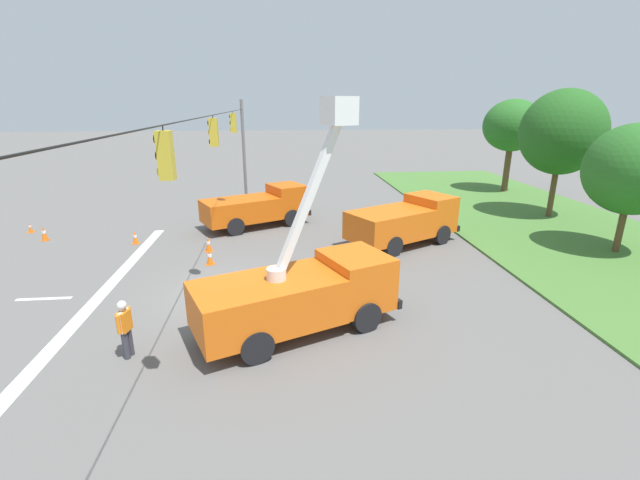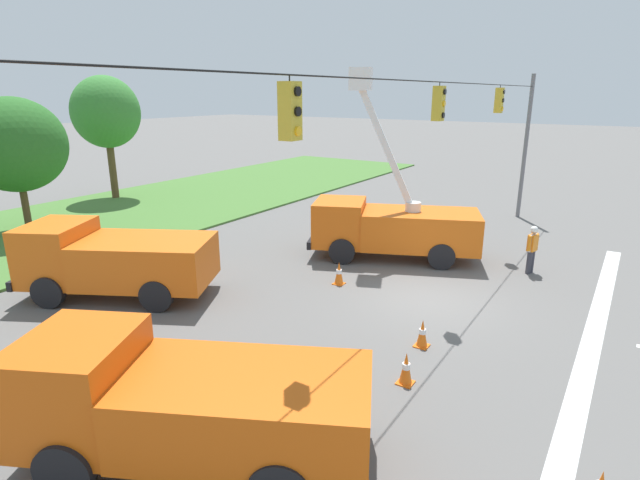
{
  "view_description": "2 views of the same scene",
  "coord_description": "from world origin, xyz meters",
  "px_view_note": "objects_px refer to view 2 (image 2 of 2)",
  "views": [
    {
      "loc": [
        15.49,
        2.23,
        7.03
      ],
      "look_at": [
        -0.38,
        3.75,
        1.88
      ],
      "focal_mm": 24.0,
      "sensor_mm": 36.0,
      "label": 1
    },
    {
      "loc": [
        -14.25,
        -5.07,
        6.33
      ],
      "look_at": [
        0.21,
        4.22,
        1.22
      ],
      "focal_mm": 28.0,
      "sensor_mm": 36.0,
      "label": 2
    }
  ],
  "objects_px": {
    "tree_centre": "(15,145)",
    "tree_east": "(106,113)",
    "utility_truck_support_far": "(114,259)",
    "utility_truck_support_near": "(183,401)",
    "traffic_cone_near_bucket": "(406,368)",
    "traffic_cone_foreground_right": "(422,333)",
    "traffic_cone_mid_left": "(339,273)",
    "road_worker": "(532,247)",
    "utility_truck_bucket_lift": "(391,223)"
  },
  "relations": [
    {
      "from": "tree_east",
      "to": "road_worker",
      "type": "xyz_separation_m",
      "value": [
        -0.14,
        -24.15,
        -4.18
      ]
    },
    {
      "from": "utility_truck_support_near",
      "to": "utility_truck_support_far",
      "type": "distance_m",
      "value": 8.64
    },
    {
      "from": "utility_truck_bucket_lift",
      "to": "traffic_cone_foreground_right",
      "type": "distance_m",
      "value": 7.36
    },
    {
      "from": "tree_centre",
      "to": "utility_truck_support_near",
      "type": "bearing_deg",
      "value": -110.45
    },
    {
      "from": "road_worker",
      "to": "traffic_cone_foreground_right",
      "type": "height_order",
      "value": "road_worker"
    },
    {
      "from": "traffic_cone_mid_left",
      "to": "utility_truck_bucket_lift",
      "type": "bearing_deg",
      "value": -3.62
    },
    {
      "from": "tree_centre",
      "to": "traffic_cone_foreground_right",
      "type": "bearing_deg",
      "value": -91.0
    },
    {
      "from": "utility_truck_bucket_lift",
      "to": "utility_truck_support_near",
      "type": "distance_m",
      "value": 12.53
    },
    {
      "from": "utility_truck_bucket_lift",
      "to": "traffic_cone_near_bucket",
      "type": "xyz_separation_m",
      "value": [
        -8.04,
        -4.14,
        -1.01
      ]
    },
    {
      "from": "utility_truck_bucket_lift",
      "to": "road_worker",
      "type": "xyz_separation_m",
      "value": [
        1.09,
        -5.05,
        -0.39
      ]
    },
    {
      "from": "utility_truck_bucket_lift",
      "to": "traffic_cone_mid_left",
      "type": "relative_size",
      "value": 8.95
    },
    {
      "from": "utility_truck_bucket_lift",
      "to": "utility_truck_support_far",
      "type": "relative_size",
      "value": 1.12
    },
    {
      "from": "tree_centre",
      "to": "traffic_cone_mid_left",
      "type": "relative_size",
      "value": 7.68
    },
    {
      "from": "traffic_cone_foreground_right",
      "to": "traffic_cone_mid_left",
      "type": "relative_size",
      "value": 0.93
    },
    {
      "from": "traffic_cone_near_bucket",
      "to": "traffic_cone_mid_left",
      "type": "bearing_deg",
      "value": 44.61
    },
    {
      "from": "road_worker",
      "to": "traffic_cone_mid_left",
      "type": "xyz_separation_m",
      "value": [
        -4.7,
        5.28,
        -0.6
      ]
    },
    {
      "from": "tree_centre",
      "to": "road_worker",
      "type": "xyz_separation_m",
      "value": [
        6.96,
        -20.71,
        -3.07
      ]
    },
    {
      "from": "utility_truck_support_near",
      "to": "road_worker",
      "type": "bearing_deg",
      "value": -13.45
    },
    {
      "from": "traffic_cone_foreground_right",
      "to": "utility_truck_support_near",
      "type": "bearing_deg",
      "value": 162.19
    },
    {
      "from": "traffic_cone_mid_left",
      "to": "traffic_cone_foreground_right",
      "type": "bearing_deg",
      "value": -122.84
    },
    {
      "from": "utility_truck_support_near",
      "to": "utility_truck_support_far",
      "type": "relative_size",
      "value": 1.02
    },
    {
      "from": "utility_truck_support_far",
      "to": "traffic_cone_foreground_right",
      "type": "height_order",
      "value": "utility_truck_support_far"
    },
    {
      "from": "tree_east",
      "to": "utility_truck_support_far",
      "type": "height_order",
      "value": "tree_east"
    },
    {
      "from": "traffic_cone_near_bucket",
      "to": "traffic_cone_foreground_right",
      "type": "bearing_deg",
      "value": 10.39
    },
    {
      "from": "tree_centre",
      "to": "utility_truck_support_near",
      "type": "xyz_separation_m",
      "value": [
        -6.52,
        -17.49,
        -2.88
      ]
    },
    {
      "from": "utility_truck_support_far",
      "to": "traffic_cone_foreground_right",
      "type": "bearing_deg",
      "value": -77.71
    },
    {
      "from": "tree_centre",
      "to": "utility_truck_bucket_lift",
      "type": "height_order",
      "value": "utility_truck_bucket_lift"
    },
    {
      "from": "tree_east",
      "to": "traffic_cone_mid_left",
      "type": "relative_size",
      "value": 9.08
    },
    {
      "from": "tree_east",
      "to": "utility_truck_support_far",
      "type": "distance_m",
      "value": 16.85
    },
    {
      "from": "utility_truck_support_far",
      "to": "tree_east",
      "type": "bearing_deg",
      "value": 54.43
    },
    {
      "from": "utility_truck_bucket_lift",
      "to": "road_worker",
      "type": "bearing_deg",
      "value": -77.81
    },
    {
      "from": "tree_east",
      "to": "traffic_cone_foreground_right",
      "type": "height_order",
      "value": "tree_east"
    },
    {
      "from": "tree_east",
      "to": "traffic_cone_foreground_right",
      "type": "xyz_separation_m",
      "value": [
        -7.44,
        -22.91,
        -4.81
      ]
    },
    {
      "from": "tree_east",
      "to": "traffic_cone_near_bucket",
      "type": "xyz_separation_m",
      "value": [
        -9.27,
        -23.25,
        -4.79
      ]
    },
    {
      "from": "utility_truck_support_far",
      "to": "traffic_cone_foreground_right",
      "type": "xyz_separation_m",
      "value": [
        2.09,
        -9.59,
        -0.87
      ]
    },
    {
      "from": "utility_truck_support_near",
      "to": "road_worker",
      "type": "xyz_separation_m",
      "value": [
        13.49,
        -3.23,
        -0.19
      ]
    },
    {
      "from": "tree_east",
      "to": "traffic_cone_near_bucket",
      "type": "bearing_deg",
      "value": -111.73
    },
    {
      "from": "tree_east",
      "to": "road_worker",
      "type": "relative_size",
      "value": 4.12
    },
    {
      "from": "traffic_cone_near_bucket",
      "to": "tree_centre",
      "type": "bearing_deg",
      "value": 83.76
    },
    {
      "from": "tree_east",
      "to": "traffic_cone_near_bucket",
      "type": "relative_size",
      "value": 9.47
    },
    {
      "from": "tree_centre",
      "to": "traffic_cone_foreground_right",
      "type": "xyz_separation_m",
      "value": [
        -0.34,
        -19.47,
        -3.7
      ]
    },
    {
      "from": "tree_centre",
      "to": "tree_east",
      "type": "distance_m",
      "value": 7.97
    },
    {
      "from": "traffic_cone_foreground_right",
      "to": "traffic_cone_mid_left",
      "type": "distance_m",
      "value": 4.81
    },
    {
      "from": "utility_truck_support_far",
      "to": "traffic_cone_mid_left",
      "type": "bearing_deg",
      "value": -49.78
    },
    {
      "from": "utility_truck_support_far",
      "to": "road_worker",
      "type": "distance_m",
      "value": 14.34
    },
    {
      "from": "traffic_cone_near_bucket",
      "to": "utility_truck_support_far",
      "type": "bearing_deg",
      "value": 91.51
    },
    {
      "from": "traffic_cone_foreground_right",
      "to": "road_worker",
      "type": "bearing_deg",
      "value": -9.64
    },
    {
      "from": "traffic_cone_foreground_right",
      "to": "traffic_cone_near_bucket",
      "type": "relative_size",
      "value": 0.97
    },
    {
      "from": "utility_truck_bucket_lift",
      "to": "utility_truck_support_far",
      "type": "xyz_separation_m",
      "value": [
        -8.3,
        5.78,
        -0.15
      ]
    },
    {
      "from": "utility_truck_support_near",
      "to": "traffic_cone_near_bucket",
      "type": "xyz_separation_m",
      "value": [
        4.36,
        -2.32,
        -0.81
      ]
    }
  ]
}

